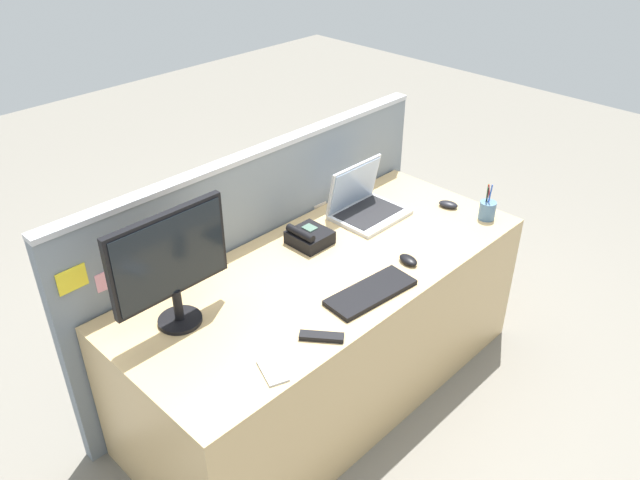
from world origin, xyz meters
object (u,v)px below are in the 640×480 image
(desk_phone, at_px, (309,237))
(pen_cup, at_px, (487,210))
(keyboard_main, at_px, (371,292))
(computer_mouse_left_hand, at_px, (448,204))
(computer_mouse_right_hand, at_px, (408,260))
(laptop, at_px, (363,203))
(cell_phone_silver_slab, at_px, (273,371))
(desktop_monitor, at_px, (170,261))
(tv_remote, at_px, (322,337))

(desk_phone, xyz_separation_m, pen_cup, (0.79, -0.47, 0.01))
(keyboard_main, xyz_separation_m, pen_cup, (0.89, -0.00, 0.04))
(keyboard_main, height_order, computer_mouse_left_hand, computer_mouse_left_hand)
(computer_mouse_right_hand, height_order, pen_cup, pen_cup)
(laptop, xyz_separation_m, cell_phone_silver_slab, (-1.09, -0.52, -0.06))
(desktop_monitor, relative_size, cell_phone_silver_slab, 3.57)
(pen_cup, height_order, tv_remote, pen_cup)
(keyboard_main, relative_size, tv_remote, 2.37)
(keyboard_main, bearing_deg, desk_phone, 83.35)
(computer_mouse_left_hand, bearing_deg, computer_mouse_right_hand, -178.89)
(keyboard_main, distance_m, tv_remote, 0.35)
(cell_phone_silver_slab, relative_size, tv_remote, 0.81)
(keyboard_main, distance_m, pen_cup, 0.89)
(desktop_monitor, bearing_deg, pen_cup, -15.52)
(desk_phone, distance_m, pen_cup, 0.92)
(computer_mouse_left_hand, xyz_separation_m, cell_phone_silver_slab, (-1.45, -0.25, -0.01))
(keyboard_main, relative_size, computer_mouse_right_hand, 4.03)
(keyboard_main, height_order, computer_mouse_right_hand, computer_mouse_right_hand)
(desk_phone, bearing_deg, cell_phone_silver_slab, -143.36)
(desktop_monitor, distance_m, laptop, 1.18)
(laptop, height_order, tv_remote, laptop)
(computer_mouse_left_hand, distance_m, pen_cup, 0.21)
(pen_cup, bearing_deg, computer_mouse_left_hand, 99.88)
(desktop_monitor, distance_m, keyboard_main, 0.83)
(keyboard_main, distance_m, computer_mouse_left_hand, 0.88)
(computer_mouse_right_hand, bearing_deg, keyboard_main, -161.63)
(computer_mouse_right_hand, bearing_deg, computer_mouse_left_hand, 28.92)
(desk_phone, height_order, computer_mouse_right_hand, desk_phone)
(laptop, relative_size, tv_remote, 2.06)
(desk_phone, bearing_deg, pen_cup, -30.74)
(keyboard_main, relative_size, cell_phone_silver_slab, 2.92)
(desk_phone, xyz_separation_m, tv_remote, (-0.44, -0.52, -0.03))
(keyboard_main, relative_size, pen_cup, 2.16)
(laptop, xyz_separation_m, pen_cup, (0.39, -0.48, -0.01))
(desktop_monitor, height_order, computer_mouse_left_hand, desktop_monitor)
(desk_phone, bearing_deg, computer_mouse_right_hand, -65.76)
(computer_mouse_right_hand, xyz_separation_m, computer_mouse_left_hand, (0.56, 0.17, 0.00))
(desktop_monitor, bearing_deg, computer_mouse_right_hand, -22.47)
(desk_phone, relative_size, keyboard_main, 0.44)
(desktop_monitor, xyz_separation_m, laptop, (1.15, 0.05, -0.22))
(desktop_monitor, bearing_deg, desk_phone, 2.94)
(keyboard_main, bearing_deg, computer_mouse_left_hand, 18.92)
(computer_mouse_right_hand, xyz_separation_m, pen_cup, (0.59, -0.03, 0.03))
(laptop, distance_m, cell_phone_silver_slab, 1.21)
(desktop_monitor, distance_m, computer_mouse_right_hand, 1.07)
(computer_mouse_left_hand, relative_size, tv_remote, 0.59)
(pen_cup, height_order, cell_phone_silver_slab, pen_cup)
(desktop_monitor, xyz_separation_m, computer_mouse_left_hand, (1.51, -0.23, -0.27))
(computer_mouse_left_hand, height_order, tv_remote, computer_mouse_left_hand)
(desktop_monitor, bearing_deg, computer_mouse_left_hand, -8.50)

